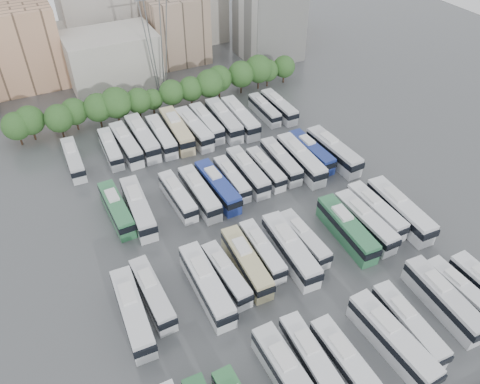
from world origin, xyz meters
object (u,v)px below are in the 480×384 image
bus_r1_s13 (400,210)px  bus_r2_s1 (116,209)px  bus_r3_s2 (111,148)px  bus_r0_s5 (312,360)px  bus_r0_s11 (443,299)px  bus_r3_s3 (126,144)px  bus_r1_s11 (365,221)px  bus_r2_s12 (311,151)px  bus_r3_s0 (73,159)px  bus_r3_s8 (206,123)px  bus_r2_s2 (138,207)px  bus_r2_s5 (199,193)px  bus_r3_s10 (240,117)px  bus_r1_s1 (152,293)px  bus_r2_s11 (301,159)px  bus_r3_s6 (177,130)px  bus_r2_s6 (217,186)px  bus_r1_s3 (207,284)px  bus_r3_s7 (194,128)px  bus_r1_s4 (226,274)px  bus_r2_s9 (266,169)px  bus_r1_s10 (347,229)px  bus_r2_s10 (281,161)px  bus_r0_s9 (408,324)px  apartment_tower (270,5)px  bus_r2_s7 (232,178)px  bus_r3_s9 (224,120)px  bus_r2_s13 (333,151)px  electricity_pylon (153,11)px  bus_r0_s8 (392,340)px  bus_r1_s6 (262,250)px  bus_r1_s0 (133,312)px  bus_r2_s8 (248,171)px  bus_r2_s4 (178,196)px  bus_r1_s5 (246,262)px  bus_r3_s13 (279,106)px  bus_r0_s4 (289,377)px  bus_r1_s7 (290,249)px  bus_r1_s12 (376,210)px

bus_r1_s13 → bus_r2_s1: bearing=155.3°
bus_r3_s2 → bus_r0_s5: bearing=-78.1°
bus_r0_s11 → bus_r3_s3: size_ratio=1.01×
bus_r1_s11 → bus_r2_s12: 19.85m
bus_r3_s0 → bus_r3_s8: bearing=2.9°
bus_r2_s2 → bus_r2_s5: size_ratio=1.06×
bus_r3_s10 → bus_r1_s1: bearing=-129.0°
bus_r2_s11 → bus_r3_s0: size_ratio=1.17×
bus_r3_s6 → bus_r3_s10: bearing=-2.6°
bus_r2_s6 → bus_r2_s11: 16.50m
bus_r1_s11 → bus_r3_s6: bearing=113.5°
bus_r1_s3 → bus_r3_s3: size_ratio=1.05×
bus_r2_s5 → bus_r3_s7: bearing=69.8°
bus_r1_s4 → bus_r3_s2: (-6.39, 37.04, 0.03)m
bus_r2_s5 → bus_r2_s9: 13.15m
bus_r1_s10 → bus_r2_s10: size_ratio=1.09×
bus_r0_s9 → bus_r2_s10: bus_r2_s10 is taller
apartment_tower → bus_r2_s7: (-32.39, -45.70, -11.34)m
bus_r1_s13 → bus_r2_s6: (-22.98, 18.20, -0.18)m
bus_r1_s11 → bus_r3_s9: bus_r3_s9 is taller
bus_r2_s10 → bus_r2_s13: bus_r2_s13 is taller
bus_r1_s4 → bus_r2_s9: 24.93m
electricity_pylon → bus_r2_s9: (6.16, -37.78, -17.00)m
bus_r0_s9 → bus_r3_s0: (-29.80, 53.68, -0.06)m
bus_r0_s8 → bus_r2_s11: size_ratio=0.99×
bus_r1_s11 → bus_r2_s12: bus_r1_s11 is taller
bus_r1_s4 → bus_r3_s8: (13.07, 37.32, 0.21)m
bus_r1_s6 → bus_r2_s10: bearing=54.4°
bus_r1_s13 → bus_r3_s8: bearing=116.0°
bus_r1_s0 → bus_r3_s8: (26.20, 37.93, -0.09)m
bus_r0_s11 → bus_r2_s2: size_ratio=0.97×
bus_r2_s8 → bus_r2_s4: bearing=-176.6°
bus_r0_s5 → bus_r1_s5: 16.60m
bus_r3_s2 → bus_r2_s13: bearing=-26.7°
bus_r3_s7 → bus_r3_s13: (19.54, 0.48, -0.20)m
bus_r2_s8 → bus_r2_s11: size_ratio=0.92×
bus_r0_s11 → bus_r3_s10: (-3.16, 52.23, 0.10)m
bus_r3_s6 → bus_r3_s9: 9.91m
bus_r3_s6 → bus_r2_s10: bearing=-51.1°
bus_r0_s4 → bus_r2_s8: 38.19m
bus_r2_s9 → bus_r3_s6: 20.71m
electricity_pylon → bus_r1_s13: size_ratio=2.46×
bus_r1_s0 → bus_r1_s7: size_ratio=0.97×
electricity_pylon → bus_r2_s8: 41.08m
bus_r1_s1 → bus_r1_s5: 13.38m
bus_r1_s1 → bus_r2_s10: bearing=29.4°
bus_r3_s10 → bus_r3_s13: bearing=6.5°
bus_r1_s10 → bus_r3_s13: size_ratio=1.11×
bus_r2_s2 → bus_r3_s2: bus_r2_s2 is taller
bus_r1_s12 → bus_r1_s10: bearing=-168.1°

